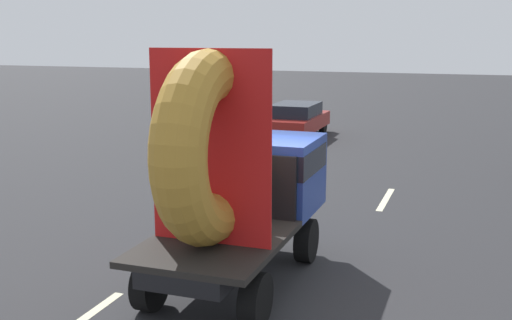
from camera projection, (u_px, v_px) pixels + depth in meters
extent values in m
plane|color=#28282B|center=(245.00, 273.00, 10.96)|extent=(120.00, 120.00, 0.00)
cylinder|color=black|center=(221.00, 231.00, 12.00)|extent=(0.28, 0.81, 0.81)
cylinder|color=black|center=(306.00, 240.00, 11.44)|extent=(0.28, 0.81, 0.81)
cylinder|color=black|center=(150.00, 284.00, 9.42)|extent=(0.28, 0.81, 0.81)
cylinder|color=black|center=(256.00, 300.00, 8.86)|extent=(0.28, 0.81, 0.81)
cube|color=black|center=(236.00, 237.00, 10.37)|extent=(1.30, 4.48, 0.25)
cube|color=navy|center=(263.00, 173.00, 11.48)|extent=(2.00, 1.72, 1.35)
cube|color=black|center=(262.00, 158.00, 11.38)|extent=(2.02, 1.63, 0.44)
cube|color=black|center=(215.00, 242.00, 9.54)|extent=(2.00, 2.76, 0.10)
cube|color=black|center=(246.00, 185.00, 10.65)|extent=(1.80, 0.08, 1.10)
torus|color=#B7842D|center=(210.00, 148.00, 9.10)|extent=(0.78, 2.90, 2.90)
cube|color=red|center=(210.00, 148.00, 9.10)|extent=(1.90, 0.03, 2.90)
cylinder|color=black|center=(287.00, 124.00, 26.94)|extent=(0.22, 0.65, 0.65)
cylinder|color=black|center=(323.00, 126.00, 26.42)|extent=(0.22, 0.65, 0.65)
cylinder|color=black|center=(267.00, 133.00, 24.42)|extent=(0.22, 0.65, 0.65)
cylinder|color=black|center=(306.00, 135.00, 23.90)|extent=(0.22, 0.65, 0.65)
cube|color=maroon|center=(296.00, 122.00, 25.37)|extent=(1.83, 4.26, 0.56)
cube|color=black|center=(296.00, 110.00, 25.17)|extent=(1.64, 2.39, 0.51)
cube|color=beige|center=(258.00, 194.00, 16.35)|extent=(0.16, 2.68, 0.01)
cube|color=beige|center=(386.00, 199.00, 15.83)|extent=(0.16, 2.31, 0.01)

